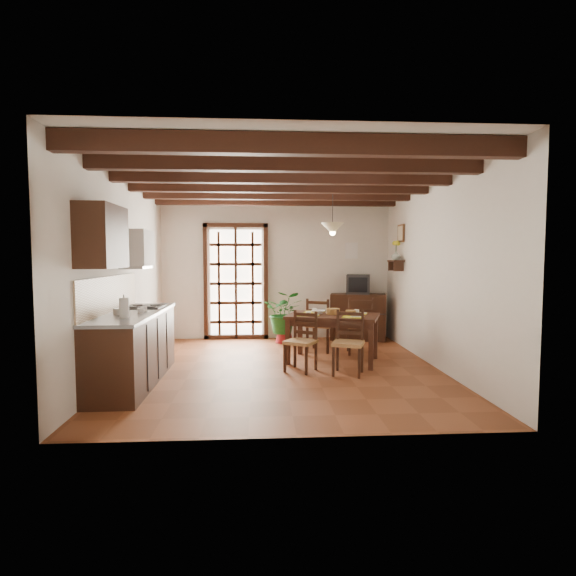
{
  "coord_description": "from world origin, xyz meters",
  "views": [
    {
      "loc": [
        -0.32,
        -6.42,
        1.63
      ],
      "look_at": [
        0.1,
        0.4,
        1.15
      ],
      "focal_mm": 28.0,
      "sensor_mm": 36.0,
      "label": 1
    }
  ],
  "objects": [
    {
      "name": "plant_pot",
      "position": [
        0.12,
        1.97,
        0.11
      ],
      "size": [
        0.34,
        0.34,
        0.21
      ],
      "primitive_type": "cone",
      "color": "maroon",
      "rests_on": "ground_plane"
    },
    {
      "name": "fuse_box",
      "position": [
        1.5,
        2.48,
        1.75
      ],
      "size": [
        0.25,
        0.03,
        0.32
      ],
      "primitive_type": "cube",
      "color": "white",
      "rests_on": "room_shell"
    },
    {
      "name": "table_setting",
      "position": [
        0.8,
        0.4,
        0.75
      ],
      "size": [
        0.99,
        0.66,
        0.09
      ],
      "rotation": [
        0.0,
        0.0,
        -0.34
      ],
      "color": "yellow",
      "rests_on": "dining_table"
    },
    {
      "name": "ceiling_beams",
      "position": [
        0.0,
        0.0,
        2.69
      ],
      "size": [
        4.5,
        4.34,
        0.2
      ],
      "color": "black",
      "rests_on": "room_shell"
    },
    {
      "name": "chair_far_left",
      "position": [
        0.71,
        1.17,
        0.29
      ],
      "size": [
        0.56,
        0.55,
        0.92
      ],
      "rotation": [
        0.0,
        0.0,
        2.69
      ],
      "color": "#A67847",
      "rests_on": "ground_plane"
    },
    {
      "name": "chair_near_left",
      "position": [
        0.25,
        -0.14,
        0.27
      ],
      "size": [
        0.53,
        0.52,
        0.85
      ],
      "rotation": [
        0.0,
        0.0,
        -0.55
      ],
      "color": "#A67847",
      "rests_on": "ground_plane"
    },
    {
      "name": "shelf_vase",
      "position": [
        2.14,
        1.6,
        1.65
      ],
      "size": [
        0.15,
        0.15,
        0.15
      ],
      "primitive_type": "imported",
      "color": "#B2BFB2",
      "rests_on": "wall_shelf"
    },
    {
      "name": "pendant_lamp",
      "position": [
        0.8,
        0.5,
        2.08
      ],
      "size": [
        0.36,
        0.36,
        0.84
      ],
      "color": "black",
      "rests_on": "room_shell"
    },
    {
      "name": "dining_table",
      "position": [
        0.8,
        0.4,
        0.64
      ],
      "size": [
        1.57,
        1.27,
        0.74
      ],
      "rotation": [
        0.0,
        0.0,
        -0.34
      ],
      "color": "#371C11",
      "rests_on": "ground_plane"
    },
    {
      "name": "wall_shelf",
      "position": [
        2.14,
        1.6,
        1.51
      ],
      "size": [
        0.2,
        0.42,
        0.2
      ],
      "color": "black",
      "rests_on": "room_shell"
    },
    {
      "name": "upper_cabinet",
      "position": [
        -2.08,
        -1.3,
        1.85
      ],
      "size": [
        0.35,
        0.8,
        0.7
      ],
      "primitive_type": "cube",
      "color": "black",
      "rests_on": "room_shell"
    },
    {
      "name": "shelf_flowers",
      "position": [
        2.14,
        1.6,
        1.86
      ],
      "size": [
        0.14,
        0.14,
        0.36
      ],
      "color": "yellow",
      "rests_on": "shelf_vase"
    },
    {
      "name": "table_bowl",
      "position": [
        0.59,
        0.53,
        0.76
      ],
      "size": [
        0.28,
        0.28,
        0.05
      ],
      "primitive_type": "imported",
      "rotation": [
        0.0,
        0.0,
        -0.4
      ],
      "color": "white",
      "rests_on": "dining_table"
    },
    {
      "name": "chair_near_right",
      "position": [
        0.89,
        -0.36,
        0.28
      ],
      "size": [
        0.51,
        0.5,
        0.88
      ],
      "rotation": [
        0.0,
        0.0,
        -0.34
      ],
      "color": "#A67847",
      "rests_on": "ground_plane"
    },
    {
      "name": "range_hood",
      "position": [
        -2.05,
        -0.05,
        1.73
      ],
      "size": [
        0.38,
        0.6,
        0.54
      ],
      "color": "white",
      "rests_on": "room_shell"
    },
    {
      "name": "sideboard",
      "position": [
        1.59,
        2.23,
        0.45
      ],
      "size": [
        1.14,
        0.71,
        0.9
      ],
      "primitive_type": "cube",
      "rotation": [
        0.0,
        0.0,
        -0.23
      ],
      "color": "black",
      "rests_on": "ground_plane"
    },
    {
      "name": "potted_plant",
      "position": [
        0.12,
        1.97,
        0.57
      ],
      "size": [
        2.15,
        1.93,
        2.09
      ],
      "primitive_type": "imported",
      "rotation": [
        0.0,
        0.0,
        -0.19
      ],
      "color": "#144C19",
      "rests_on": "ground_plane"
    },
    {
      "name": "counter_items",
      "position": [
        -1.95,
        -0.51,
        0.96
      ],
      "size": [
        0.5,
        1.43,
        0.25
      ],
      "color": "black",
      "rests_on": "kitchen_counter"
    },
    {
      "name": "framed_picture",
      "position": [
        2.22,
        1.6,
        2.05
      ],
      "size": [
        0.03,
        0.32,
        0.32
      ],
      "color": "brown",
      "rests_on": "room_shell"
    },
    {
      "name": "room_shell",
      "position": [
        0.0,
        0.0,
        1.82
      ],
      "size": [
        4.52,
        5.02,
        2.81
      ],
      "color": "silver",
      "rests_on": "ground_plane"
    },
    {
      "name": "crt_tv",
      "position": [
        1.59,
        2.22,
        1.09
      ],
      "size": [
        0.53,
        0.5,
        0.38
      ],
      "rotation": [
        0.0,
        0.0,
        -0.25
      ],
      "color": "black",
      "rests_on": "sideboard"
    },
    {
      "name": "french_door",
      "position": [
        -0.8,
        2.45,
        1.18
      ],
      "size": [
        1.26,
        0.11,
        2.32
      ],
      "color": "white",
      "rests_on": "ground_plane"
    },
    {
      "name": "kitchen_counter",
      "position": [
        -1.96,
        -0.6,
        0.47
      ],
      "size": [
        0.64,
        2.25,
        1.38
      ],
      "color": "black",
      "rests_on": "ground_plane"
    },
    {
      "name": "ground_plane",
      "position": [
        0.0,
        0.0,
        0.0
      ],
      "size": [
        5.0,
        5.0,
        0.0
      ],
      "primitive_type": "plane",
      "color": "brown"
    },
    {
      "name": "chair_far_right",
      "position": [
        1.35,
        0.94,
        0.3
      ],
      "size": [
        0.49,
        0.47,
        0.96
      ],
      "rotation": [
        0.0,
        0.0,
        3.01
      ],
      "color": "#A67847",
      "rests_on": "ground_plane"
    }
  ]
}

